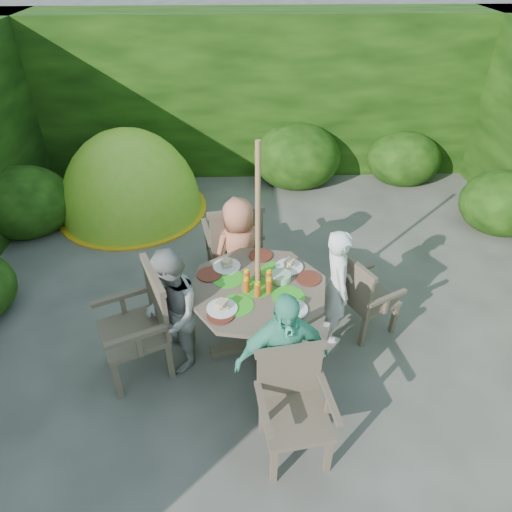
{
  "coord_description": "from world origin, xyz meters",
  "views": [
    {
      "loc": [
        -0.33,
        -3.69,
        3.48
      ],
      "look_at": [
        -0.19,
        -0.04,
        0.85
      ],
      "focal_mm": 32.0,
      "sensor_mm": 36.0,
      "label": 1
    }
  ],
  "objects_px": {
    "patio_table": "(258,297)",
    "child_right": "(336,286)",
    "dome_tent": "(134,211)",
    "parasol_pole": "(258,259)",
    "garden_chair_back": "(234,243)",
    "garden_chair_right": "(364,295)",
    "garden_chair_left": "(141,323)",
    "garden_chair_front": "(293,404)",
    "child_left": "(172,312)",
    "child_back": "(239,252)",
    "child_front": "(282,360)"
  },
  "relations": [
    {
      "from": "patio_table",
      "to": "child_right",
      "type": "bearing_deg",
      "value": 12.01
    },
    {
      "from": "dome_tent",
      "to": "child_right",
      "type": "bearing_deg",
      "value": -48.74
    },
    {
      "from": "parasol_pole",
      "to": "child_right",
      "type": "xyz_separation_m",
      "value": [
        0.78,
        0.17,
        -0.47
      ]
    },
    {
      "from": "patio_table",
      "to": "dome_tent",
      "type": "relative_size",
      "value": 0.64
    },
    {
      "from": "garden_chair_back",
      "to": "parasol_pole",
      "type": "bearing_deg",
      "value": 89.62
    },
    {
      "from": "garden_chair_right",
      "to": "garden_chair_back",
      "type": "bearing_deg",
      "value": 30.36
    },
    {
      "from": "garden_chair_right",
      "to": "child_right",
      "type": "distance_m",
      "value": 0.35
    },
    {
      "from": "dome_tent",
      "to": "garden_chair_left",
      "type": "bearing_deg",
      "value": -79.65
    },
    {
      "from": "garden_chair_left",
      "to": "garden_chair_front",
      "type": "distance_m",
      "value": 1.57
    },
    {
      "from": "child_left",
      "to": "garden_chair_right",
      "type": "bearing_deg",
      "value": 92.36
    },
    {
      "from": "child_left",
      "to": "garden_chair_left",
      "type": "bearing_deg",
      "value": -91.05
    },
    {
      "from": "garden_chair_back",
      "to": "garden_chair_front",
      "type": "relative_size",
      "value": 1.13
    },
    {
      "from": "garden_chair_back",
      "to": "child_right",
      "type": "relative_size",
      "value": 0.83
    },
    {
      "from": "garden_chair_left",
      "to": "dome_tent",
      "type": "distance_m",
      "value": 3.16
    },
    {
      "from": "child_left",
      "to": "dome_tent",
      "type": "height_order",
      "value": "child_left"
    },
    {
      "from": "garden_chair_left",
      "to": "child_right",
      "type": "distance_m",
      "value": 1.89
    },
    {
      "from": "child_right",
      "to": "dome_tent",
      "type": "height_order",
      "value": "child_right"
    },
    {
      "from": "child_right",
      "to": "garden_chair_back",
      "type": "bearing_deg",
      "value": 44.9
    },
    {
      "from": "child_left",
      "to": "dome_tent",
      "type": "bearing_deg",
      "value": -170.98
    },
    {
      "from": "child_left",
      "to": "dome_tent",
      "type": "relative_size",
      "value": 0.52
    },
    {
      "from": "garden_chair_left",
      "to": "child_back",
      "type": "bearing_deg",
      "value": 113.09
    },
    {
      "from": "child_left",
      "to": "child_front",
      "type": "relative_size",
      "value": 0.97
    },
    {
      "from": "garden_chair_right",
      "to": "child_back",
      "type": "height_order",
      "value": "child_back"
    },
    {
      "from": "garden_chair_front",
      "to": "child_back",
      "type": "bearing_deg",
      "value": 93.35
    },
    {
      "from": "garden_chair_front",
      "to": "dome_tent",
      "type": "distance_m",
      "value": 4.4
    },
    {
      "from": "garden_chair_right",
      "to": "garden_chair_back",
      "type": "relative_size",
      "value": 0.84
    },
    {
      "from": "garden_chair_front",
      "to": "child_left",
      "type": "bearing_deg",
      "value": 129.45
    },
    {
      "from": "garden_chair_left",
      "to": "garden_chair_back",
      "type": "height_order",
      "value": "garden_chair_left"
    },
    {
      "from": "child_left",
      "to": "child_back",
      "type": "height_order",
      "value": "child_left"
    },
    {
      "from": "child_front",
      "to": "dome_tent",
      "type": "height_order",
      "value": "child_front"
    },
    {
      "from": "garden_chair_back",
      "to": "child_front",
      "type": "bearing_deg",
      "value": 89.63
    },
    {
      "from": "garden_chair_right",
      "to": "child_right",
      "type": "bearing_deg",
      "value": 71.74
    },
    {
      "from": "garden_chair_left",
      "to": "child_left",
      "type": "relative_size",
      "value": 0.81
    },
    {
      "from": "garden_chair_left",
      "to": "child_front",
      "type": "xyz_separation_m",
      "value": [
        1.24,
        -0.57,
        0.11
      ]
    },
    {
      "from": "garden_chair_right",
      "to": "dome_tent",
      "type": "xyz_separation_m",
      "value": [
        -2.85,
        2.61,
        -0.47
      ]
    },
    {
      "from": "garden_chair_left",
      "to": "child_right",
      "type": "bearing_deg",
      "value": 76.87
    },
    {
      "from": "patio_table",
      "to": "child_left",
      "type": "bearing_deg",
      "value": -167.84
    },
    {
      "from": "garden_chair_right",
      "to": "garden_chair_front",
      "type": "distance_m",
      "value": 1.54
    },
    {
      "from": "garden_chair_left",
      "to": "child_left",
      "type": "height_order",
      "value": "child_left"
    },
    {
      "from": "garden_chair_right",
      "to": "child_left",
      "type": "relative_size",
      "value": 0.68
    },
    {
      "from": "patio_table",
      "to": "garden_chair_right",
      "type": "relative_size",
      "value": 1.82
    },
    {
      "from": "garden_chair_front",
      "to": "child_right",
      "type": "height_order",
      "value": "child_right"
    },
    {
      "from": "child_right",
      "to": "child_front",
      "type": "relative_size",
      "value": 0.95
    },
    {
      "from": "garden_chair_front",
      "to": "child_left",
      "type": "xyz_separation_m",
      "value": [
        -1.02,
        0.91,
        0.15
      ]
    },
    {
      "from": "dome_tent",
      "to": "child_left",
      "type": "bearing_deg",
      "value": -74.38
    },
    {
      "from": "parasol_pole",
      "to": "garden_chair_front",
      "type": "height_order",
      "value": "parasol_pole"
    },
    {
      "from": "garden_chair_right",
      "to": "dome_tent",
      "type": "distance_m",
      "value": 3.89
    },
    {
      "from": "patio_table",
      "to": "dome_tent",
      "type": "bearing_deg",
      "value": 122.07
    },
    {
      "from": "garden_chair_front",
      "to": "dome_tent",
      "type": "bearing_deg",
      "value": 108.27
    },
    {
      "from": "child_front",
      "to": "child_right",
      "type": "bearing_deg",
      "value": 45.67
    }
  ]
}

